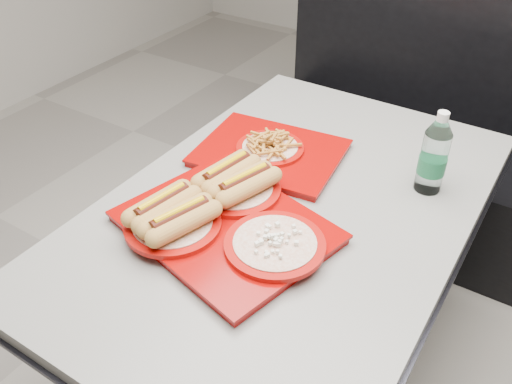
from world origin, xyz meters
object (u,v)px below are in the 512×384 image
Objects in this scene: booth_bench at (407,138)px; tray_far at (270,150)px; tray_near at (221,215)px; diner_table at (287,248)px; water_bottle at (434,157)px.

booth_bench is 1.01m from tray_far.
diner_table is at bearing 61.71° from tray_near.
water_bottle is (0.29, 0.27, 0.27)m from diner_table.
tray_far is (-0.17, 0.17, 0.19)m from diner_table.
diner_table is 0.29m from tray_near.
booth_bench is 1.34m from tray_near.
tray_near reaches higher than diner_table.
booth_bench is 5.57× the size of water_bottle.
tray_near is at bearing -78.75° from tray_far.
diner_table is at bearing -45.94° from tray_far.
booth_bench reaches higher than water_bottle.
diner_table is at bearing -137.48° from water_bottle.
booth_bench is at bearing 90.00° from diner_table.
tray_near is 1.26× the size of tray_far.
booth_bench is 2.92× the size of tray_far.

